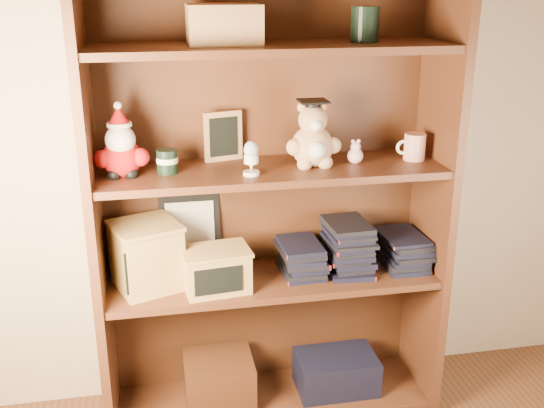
# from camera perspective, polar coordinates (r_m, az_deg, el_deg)

# --- Properties ---
(room_envelope) EXTENTS (3.04, 3.04, 2.51)m
(room_envelope) POSITION_cam_1_polar(r_m,az_deg,el_deg) (0.81, 19.51, 9.28)
(room_envelope) COLOR #52311C
(room_envelope) RESTS_ON ground
(bookcase) EXTENTS (1.20, 0.35, 1.60)m
(bookcase) POSITION_cam_1_polar(r_m,az_deg,el_deg) (2.22, -0.31, -0.58)
(bookcase) COLOR #4E2916
(bookcase) RESTS_ON ground
(shelf_lower) EXTENTS (1.14, 0.33, 0.02)m
(shelf_lower) POSITION_cam_1_polar(r_m,az_deg,el_deg) (2.27, 0.00, -6.74)
(shelf_lower) COLOR #4E2916
(shelf_lower) RESTS_ON ground
(shelf_upper) EXTENTS (1.14, 0.33, 0.02)m
(shelf_upper) POSITION_cam_1_polar(r_m,az_deg,el_deg) (2.12, 0.00, 2.99)
(shelf_upper) COLOR #4E2916
(shelf_upper) RESTS_ON ground
(santa_plush) EXTENTS (0.17, 0.13, 0.24)m
(santa_plush) POSITION_cam_1_polar(r_m,az_deg,el_deg) (2.05, -13.37, 4.85)
(santa_plush) COLOR #A50F0F
(santa_plush) RESTS_ON shelf_upper
(teachers_tin) EXTENTS (0.07, 0.07, 0.08)m
(teachers_tin) POSITION_cam_1_polar(r_m,az_deg,el_deg) (2.07, -9.37, 3.82)
(teachers_tin) COLOR black
(teachers_tin) RESTS_ON shelf_upper
(chalkboard_plaque) EXTENTS (0.13, 0.09, 0.17)m
(chalkboard_plaque) POSITION_cam_1_polar(r_m,az_deg,el_deg) (2.18, -4.40, 6.01)
(chalkboard_plaque) COLOR #9E7547
(chalkboard_plaque) RESTS_ON shelf_upper
(egg_cup) EXTENTS (0.05, 0.05, 0.11)m
(egg_cup) POSITION_cam_1_polar(r_m,az_deg,el_deg) (2.02, -1.88, 4.24)
(egg_cup) COLOR white
(egg_cup) RESTS_ON shelf_upper
(grad_teddy_bear) EXTENTS (0.19, 0.16, 0.23)m
(grad_teddy_bear) POSITION_cam_1_polar(r_m,az_deg,el_deg) (2.12, 3.69, 5.69)
(grad_teddy_bear) COLOR tan
(grad_teddy_bear) RESTS_ON shelf_upper
(pink_figurine) EXTENTS (0.05, 0.05, 0.08)m
(pink_figurine) POSITION_cam_1_polar(r_m,az_deg,el_deg) (2.18, 7.47, 4.49)
(pink_figurine) COLOR beige
(pink_figurine) RESTS_ON shelf_upper
(teacher_mug) EXTENTS (0.10, 0.07, 0.09)m
(teacher_mug) POSITION_cam_1_polar(r_m,az_deg,el_deg) (2.25, 12.60, 5.03)
(teacher_mug) COLOR silver
(teacher_mug) RESTS_ON shelf_upper
(certificate_frame) EXTENTS (0.21, 0.06, 0.27)m
(certificate_frame) POSITION_cam_1_polar(r_m,az_deg,el_deg) (2.30, -7.33, -2.49)
(certificate_frame) COLOR black
(certificate_frame) RESTS_ON shelf_lower
(treats_box) EXTENTS (0.27, 0.27, 0.23)m
(treats_box) POSITION_cam_1_polar(r_m,az_deg,el_deg) (2.18, -11.17, -4.54)
(treats_box) COLOR #B18F48
(treats_box) RESTS_ON shelf_lower
(pencils_box) EXTENTS (0.24, 0.18, 0.15)m
(pencils_box) POSITION_cam_1_polar(r_m,az_deg,el_deg) (2.14, -5.02, -5.85)
(pencils_box) COLOR #B18F48
(pencils_box) RESTS_ON shelf_lower
(book_stack_left) EXTENTS (0.14, 0.20, 0.11)m
(book_stack_left) POSITION_cam_1_polar(r_m,az_deg,el_deg) (2.26, 2.79, -4.94)
(book_stack_left) COLOR black
(book_stack_left) RESTS_ON shelf_lower
(book_stack_mid) EXTENTS (0.14, 0.20, 0.19)m
(book_stack_mid) POSITION_cam_1_polar(r_m,az_deg,el_deg) (2.28, 6.83, -3.68)
(book_stack_mid) COLOR black
(book_stack_mid) RESTS_ON shelf_lower
(book_stack_right) EXTENTS (0.14, 0.20, 0.11)m
(book_stack_right) POSITION_cam_1_polar(r_m,az_deg,el_deg) (2.37, 11.80, -4.12)
(book_stack_right) COLOR black
(book_stack_right) RESTS_ON shelf_lower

